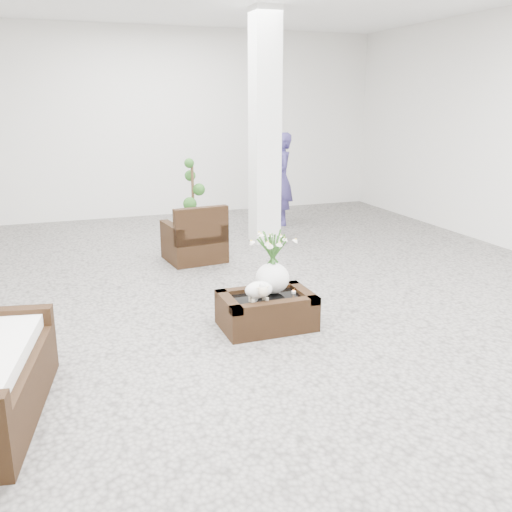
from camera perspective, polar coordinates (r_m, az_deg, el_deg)
name	(u,v)px	position (r m, az deg, el deg)	size (l,w,h in m)	color
ground	(253,309)	(6.17, -0.32, -5.32)	(11.00, 11.00, 0.00)	gray
column	(265,130)	(8.82, 0.89, 12.64)	(0.40, 0.40, 3.50)	white
coffee_table	(266,312)	(5.64, 1.06, -5.68)	(0.90, 0.60, 0.31)	black
sheep_figurine	(259,292)	(5.42, 0.27, -3.62)	(0.28, 0.23, 0.21)	white
planter_narcissus	(273,255)	(5.58, 1.68, 0.13)	(0.44, 0.44, 0.80)	white
tealight	(294,292)	(5.70, 3.82, -3.62)	(0.04, 0.04, 0.03)	white
armchair	(194,232)	(7.95, -6.30, 2.41)	(0.76, 0.73, 0.81)	black
topiary	(193,203)	(8.73, -6.36, 5.31)	(0.35, 0.35, 1.32)	#204817
shopper	(281,179)	(10.17, 2.58, 7.74)	(0.60, 0.39, 1.64)	navy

